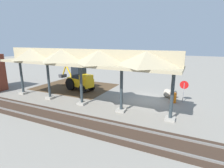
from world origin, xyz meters
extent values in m
plane|color=gray|center=(0.00, 0.00, 0.00)|extent=(120.00, 120.00, 0.00)
cube|color=#4C3823|center=(9.50, -1.22, 0.00)|extent=(8.99, 7.00, 0.01)
cube|color=#9E998E|center=(-2.45, 3.61, 0.10)|extent=(0.70, 0.70, 0.20)
cylinder|color=#2D383D|center=(-2.45, 3.61, 1.80)|extent=(0.24, 0.24, 3.60)
cube|color=#9E998E|center=(1.34, 3.61, 0.10)|extent=(0.70, 0.70, 0.20)
cylinder|color=#2D383D|center=(1.34, 3.61, 1.80)|extent=(0.24, 0.24, 3.60)
cube|color=#9E998E|center=(5.14, 3.61, 0.10)|extent=(0.70, 0.70, 0.20)
cylinder|color=#2D383D|center=(5.14, 3.61, 1.80)|extent=(0.24, 0.24, 3.60)
cube|color=#9E998E|center=(8.93, 3.61, 0.10)|extent=(0.70, 0.70, 0.20)
cylinder|color=#2D383D|center=(8.93, 3.61, 1.80)|extent=(0.24, 0.24, 3.60)
cube|color=#9E998E|center=(12.73, 3.61, 0.10)|extent=(0.70, 0.70, 0.20)
cylinder|color=#2D383D|center=(12.73, 3.61, 1.80)|extent=(0.24, 0.24, 3.60)
cube|color=tan|center=(5.14, 3.61, 3.70)|extent=(16.38, 3.20, 0.20)
cube|color=tan|center=(5.14, 3.61, 4.35)|extent=(16.38, 0.20, 1.10)
pyramid|color=tan|center=(-0.56, 3.61, 4.35)|extent=(3.42, 3.20, 1.10)
pyramid|color=tan|center=(3.24, 3.61, 4.35)|extent=(3.42, 3.20, 1.10)
pyramid|color=tan|center=(7.03, 3.61, 4.35)|extent=(3.42, 3.20, 1.10)
pyramid|color=tan|center=(10.83, 3.61, 4.35)|extent=(3.42, 3.20, 1.10)
cube|color=slate|center=(0.00, 6.04, 0.07)|extent=(60.00, 0.08, 0.15)
cube|color=slate|center=(0.00, 7.47, 0.07)|extent=(60.00, 0.08, 0.15)
cube|color=#38281E|center=(0.00, 6.76, 0.01)|extent=(60.00, 2.58, 0.03)
cylinder|color=gray|center=(-2.98, -0.97, 0.91)|extent=(0.06, 0.06, 1.82)
cylinder|color=red|center=(-2.98, -0.97, 1.63)|extent=(0.76, 0.11, 0.76)
cube|color=#EAB214|center=(8.01, -0.22, 0.97)|extent=(3.42, 2.04, 0.90)
cube|color=#1E262D|center=(8.20, -0.27, 2.12)|extent=(1.54, 1.45, 1.40)
cube|color=#EAB214|center=(7.01, 0.03, 1.67)|extent=(1.38, 1.34, 0.50)
cylinder|color=black|center=(8.76, -1.14, 0.70)|extent=(1.43, 0.63, 1.40)
cylinder|color=black|center=(9.11, 0.24, 0.70)|extent=(1.43, 0.63, 1.40)
cylinder|color=black|center=(6.79, -0.58, 0.45)|extent=(0.95, 0.51, 0.90)
cylinder|color=black|center=(7.11, 0.68, 0.45)|extent=(0.95, 0.51, 0.90)
cylinder|color=#EAB214|center=(10.00, -0.72, 2.08)|extent=(1.08, 0.43, 1.41)
cylinder|color=#EAB214|center=(10.86, -0.93, 2.00)|extent=(0.99, 0.39, 1.53)
cube|color=#47474C|center=(11.26, -1.03, 1.28)|extent=(0.78, 0.92, 0.40)
cone|color=#4C3823|center=(11.00, -2.22, 0.00)|extent=(5.19, 5.19, 1.52)
cylinder|color=#9E9384|center=(-1.75, -1.67, 0.43)|extent=(1.28, 1.21, 0.86)
cylinder|color=black|center=(-1.30, -1.88, 0.43)|extent=(0.26, 0.51, 0.56)
cylinder|color=orange|center=(-2.17, -0.42, 0.45)|extent=(0.56, 0.56, 0.90)
camera|label=1|loc=(-3.64, 15.83, 5.50)|focal=28.00mm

